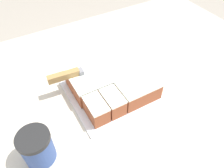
% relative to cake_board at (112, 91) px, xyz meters
% --- Properties ---
extents(countertop, '(1.40, 1.10, 0.95)m').
position_rel_cake_board_xyz_m(countertop, '(0.03, -0.05, -0.48)').
color(countertop, beige).
rests_on(countertop, ground_plane).
extents(cake_board, '(0.29, 0.27, 0.01)m').
position_rel_cake_board_xyz_m(cake_board, '(0.00, 0.00, 0.00)').
color(cake_board, silver).
rests_on(cake_board, countertop).
extents(cake, '(0.25, 0.23, 0.06)m').
position_rel_cake_board_xyz_m(cake, '(0.00, 0.00, 0.03)').
color(cake, '#994C2D').
rests_on(cake, cake_board).
extents(knife, '(0.27, 0.05, 0.02)m').
position_rel_cake_board_xyz_m(knife, '(-0.11, 0.07, 0.07)').
color(knife, silver).
rests_on(knife, cake).
extents(coffee_cup, '(0.08, 0.08, 0.10)m').
position_rel_cake_board_xyz_m(coffee_cup, '(-0.29, -0.11, 0.05)').
color(coffee_cup, '#334C8C').
rests_on(coffee_cup, countertop).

